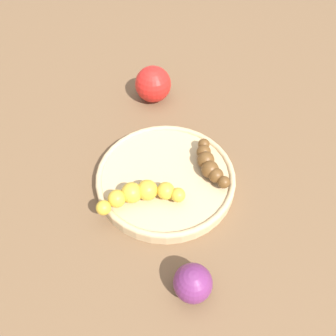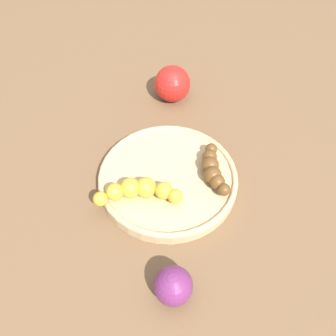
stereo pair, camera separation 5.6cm
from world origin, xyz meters
TOP-DOWN VIEW (x-y plane):
  - ground_plane at (0.00, 0.00)m, footprint 2.40×2.40m
  - fruit_bowl at (0.00, 0.00)m, footprint 0.23×0.23m
  - banana_overripe at (-0.07, -0.01)m, footprint 0.05×0.10m
  - banana_spotted at (0.04, 0.05)m, footprint 0.13×0.06m
  - plum_purple at (-0.03, 0.18)m, footprint 0.05×0.05m
  - apple_red at (0.02, -0.22)m, footprint 0.07×0.07m

SIDE VIEW (x-z plane):
  - ground_plane at x=0.00m, z-range 0.00..0.00m
  - fruit_bowl at x=0.00m, z-range 0.00..0.02m
  - plum_purple at x=-0.03m, z-range 0.00..0.05m
  - banana_overripe at x=-0.07m, z-range 0.02..0.05m
  - banana_spotted at x=0.04m, z-range 0.02..0.05m
  - apple_red at x=0.02m, z-range 0.00..0.07m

